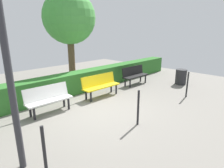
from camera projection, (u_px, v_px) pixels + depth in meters
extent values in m
plane|color=gray|center=(95.00, 110.00, 6.27)|extent=(16.00, 16.00, 0.00)
cube|color=black|center=(136.00, 76.00, 9.04)|extent=(1.48, 0.45, 0.05)
cube|color=black|center=(133.00, 71.00, 9.11)|extent=(1.47, 0.14, 0.42)
cylinder|color=black|center=(145.00, 79.00, 9.39)|extent=(0.07, 0.07, 0.39)
cylinder|color=black|center=(141.00, 78.00, 9.60)|extent=(0.07, 0.07, 0.39)
cylinder|color=black|center=(130.00, 83.00, 8.61)|extent=(0.07, 0.07, 0.39)
cylinder|color=black|center=(125.00, 82.00, 8.81)|extent=(0.07, 0.07, 0.39)
cube|color=yellow|center=(102.00, 87.00, 7.38)|extent=(1.62, 0.48, 0.05)
cube|color=yellow|center=(98.00, 80.00, 7.44)|extent=(1.60, 0.18, 0.42)
cylinder|color=black|center=(116.00, 89.00, 7.76)|extent=(0.07, 0.07, 0.39)
cylinder|color=black|center=(111.00, 88.00, 7.97)|extent=(0.07, 0.07, 0.39)
cylinder|color=black|center=(91.00, 97.00, 6.90)|extent=(0.07, 0.07, 0.39)
cylinder|color=black|center=(86.00, 95.00, 7.11)|extent=(0.07, 0.07, 0.39)
cube|color=white|center=(50.00, 101.00, 5.91)|extent=(1.46, 0.47, 0.05)
cube|color=white|center=(46.00, 92.00, 5.98)|extent=(1.45, 0.19, 0.42)
cylinder|color=black|center=(69.00, 104.00, 6.25)|extent=(0.07, 0.07, 0.39)
cylinder|color=black|center=(64.00, 101.00, 6.46)|extent=(0.07, 0.07, 0.39)
cylinder|color=black|center=(34.00, 114.00, 5.49)|extent=(0.07, 0.07, 0.39)
cylinder|color=black|center=(30.00, 111.00, 5.70)|extent=(0.07, 0.07, 0.39)
cube|color=#2D6B28|center=(83.00, 81.00, 8.16)|extent=(11.96, 0.67, 0.85)
cylinder|color=brown|center=(72.00, 59.00, 9.17)|extent=(0.32, 0.32, 2.36)
sphere|color=#479942|center=(69.00, 18.00, 8.64)|extent=(2.41, 2.41, 2.41)
cylinder|color=black|center=(187.00, 85.00, 7.33)|extent=(0.06, 0.06, 1.00)
cylinder|color=black|center=(138.00, 108.00, 5.16)|extent=(0.06, 0.06, 1.00)
cylinder|color=black|center=(44.00, 152.00, 3.29)|extent=(0.06, 0.06, 1.00)
cylinder|color=#2D2D33|center=(10.00, 83.00, 3.20)|extent=(0.12, 0.12, 3.37)
cylinder|color=#262628|center=(181.00, 77.00, 9.11)|extent=(0.51, 0.51, 0.72)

